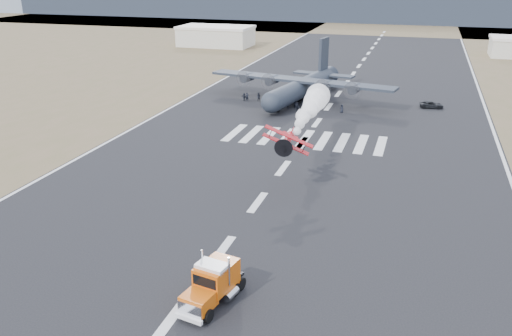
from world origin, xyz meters
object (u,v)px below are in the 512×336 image
at_px(semi_truck, 213,283).
at_px(crew_f, 244,97).
at_px(crew_a, 247,97).
at_px(hangar_left, 216,36).
at_px(crew_g, 288,105).
at_px(crew_h, 295,104).
at_px(crew_b, 259,97).
at_px(aerobatic_biplane, 287,141).
at_px(crew_c, 304,104).
at_px(transport_aircraft, 303,86).
at_px(crew_d, 297,107).
at_px(support_vehicle, 432,105).
at_px(crew_e, 342,109).

bearing_deg(semi_truck, crew_f, 117.31).
relative_size(crew_a, crew_f, 1.10).
distance_m(hangar_left, crew_g, 89.24).
relative_size(crew_f, crew_h, 0.97).
bearing_deg(crew_f, crew_b, 43.12).
bearing_deg(crew_b, crew_h, -10.62).
distance_m(aerobatic_biplane, crew_f, 47.36).
relative_size(crew_f, crew_g, 0.92).
distance_m(crew_a, crew_h, 11.07).
relative_size(aerobatic_biplane, crew_c, 3.73).
xyz_separation_m(transport_aircraft, crew_h, (0.14, -7.44, -2.11)).
height_order(semi_truck, crew_f, semi_truck).
bearing_deg(hangar_left, semi_truck, -68.96).
distance_m(transport_aircraft, crew_h, 7.73).
height_order(transport_aircraft, crew_b, transport_aircraft).
relative_size(crew_b, crew_d, 0.98).
xyz_separation_m(transport_aircraft, crew_c, (1.67, -6.77, -2.15)).
bearing_deg(aerobatic_biplane, crew_h, 99.27).
bearing_deg(semi_truck, crew_c, 106.98).
distance_m(crew_a, crew_c, 12.43).
height_order(crew_b, crew_c, crew_b).
relative_size(aerobatic_biplane, crew_d, 3.29).
height_order(crew_a, crew_d, crew_d).
relative_size(support_vehicle, crew_e, 2.87).
bearing_deg(crew_e, crew_d, -148.84).
height_order(aerobatic_biplane, crew_e, aerobatic_biplane).
distance_m(crew_b, crew_f, 3.04).
distance_m(semi_truck, crew_a, 70.54).
height_order(hangar_left, crew_g, hangar_left).
bearing_deg(crew_h, crew_d, 159.64).
bearing_deg(crew_b, aerobatic_biplane, -58.48).
distance_m(hangar_left, transport_aircraft, 82.42).
bearing_deg(crew_c, aerobatic_biplane, -87.38).
relative_size(crew_a, crew_h, 1.07).
xyz_separation_m(semi_truck, crew_a, (-19.16, 67.88, -0.87)).
bearing_deg(crew_g, crew_f, -161.95).
distance_m(crew_b, crew_e, 18.13).
distance_m(support_vehicle, crew_b, 34.22).
relative_size(support_vehicle, crew_g, 2.57).
bearing_deg(hangar_left, crew_f, -64.79).
distance_m(support_vehicle, crew_c, 24.98).
bearing_deg(crew_h, semi_truck, 146.01).
height_order(aerobatic_biplane, crew_b, aerobatic_biplane).
distance_m(transport_aircraft, crew_b, 9.55).
distance_m(semi_truck, transport_aircraft, 73.22).
relative_size(semi_truck, crew_g, 4.65).
relative_size(crew_c, crew_h, 0.95).
height_order(crew_a, crew_f, crew_a).
xyz_separation_m(hangar_left, crew_d, (46.94, -78.61, -2.51)).
xyz_separation_m(aerobatic_biplane, crew_g, (-9.42, 38.73, -5.39)).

